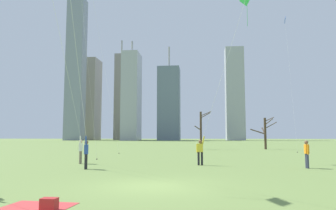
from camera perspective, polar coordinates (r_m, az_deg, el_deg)
ground_plane at (r=12.22m, az=-2.84°, el=-14.47°), size 400.00×400.00×0.00m
kite_flyer_midfield_center_teal at (r=17.68m, az=-15.14°, el=-2.97°), size 1.21×6.53×10.56m
kite_flyer_midfield_right_green at (r=20.40m, az=6.89°, el=-4.78°), size 3.51×2.19×10.83m
kite_flyer_far_back_pink at (r=20.57m, az=-17.21°, el=1.08°), size 0.81×11.81×17.99m
bystander_strolling_midfield at (r=20.37m, az=23.81°, el=-7.90°), size 0.22×0.51×1.62m
distant_kite_drifting_right_blue at (r=45.55m, az=20.56°, el=12.61°), size 0.71×5.30×17.87m
picnic_spot at (r=9.13m, az=-21.62°, el=-16.53°), size 1.90×1.53×0.31m
bare_tree_far_right_edge at (r=45.03m, az=6.00°, el=-4.34°), size 2.47×3.06×5.48m
bare_tree_leftmost at (r=47.03m, az=17.12°, el=-4.73°), size 3.65×2.59×4.55m
skyline_mid_tower_left at (r=141.06m, az=11.96°, el=2.00°), size 7.86×7.60×40.57m
skyline_tall_tower at (r=136.19m, az=0.19°, el=0.23°), size 9.27×10.01×41.01m
skyline_mid_tower_right at (r=157.35m, az=-8.50°, el=1.51°), size 5.64×6.17×49.78m
skyline_wide_slab at (r=158.95m, az=-14.33°, el=1.00°), size 10.53×11.11×39.45m
skyline_slender_spire at (r=134.80m, az=-6.62°, el=1.56°), size 6.83×11.18×42.74m
skyline_squat_block at (r=144.86m, az=-16.34°, el=6.34°), size 7.50×5.87×62.69m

